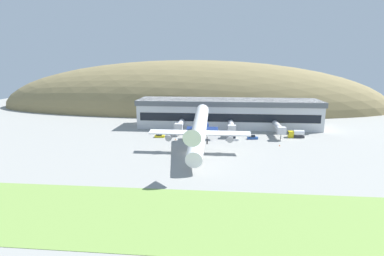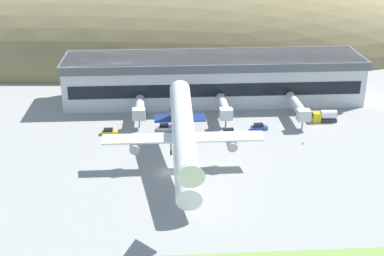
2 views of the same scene
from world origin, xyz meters
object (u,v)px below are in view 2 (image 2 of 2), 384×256
at_px(terminal_building, 213,75).
at_px(cargo_airplane, 183,135).
at_px(service_car_3, 259,127).
at_px(fuel_truck, 325,116).
at_px(service_car_2, 165,128).
at_px(jetway_1, 224,107).
at_px(service_car_1, 109,132).
at_px(jetway_0, 139,108).
at_px(jetway_2, 298,107).
at_px(traffic_cone_0, 137,138).
at_px(traffic_cone_1, 303,143).
at_px(service_car_0, 229,132).

distance_m(terminal_building, cargo_airplane, 46.11).
bearing_deg(service_car_3, fuel_truck, 13.53).
relative_size(terminal_building, service_car_2, 20.84).
relative_size(jetway_1, service_car_1, 3.47).
height_order(jetway_0, service_car_3, jetway_0).
height_order(jetway_1, jetway_2, same).
xyz_separation_m(jetway_1, traffic_cone_0, (-23.16, -10.94, -3.71)).
height_order(jetway_0, service_car_1, jetway_0).
xyz_separation_m(cargo_airplane, service_car_3, (20.82, 20.86, -7.26)).
xyz_separation_m(terminal_building, traffic_cone_1, (19.09, -33.73, -7.40)).
height_order(cargo_airplane, traffic_cone_0, cargo_airplane).
distance_m(jetway_1, traffic_cone_1, 24.57).
bearing_deg(service_car_1, service_car_3, 0.88).
height_order(traffic_cone_0, traffic_cone_1, same).
relative_size(terminal_building, jetway_1, 6.01).
bearing_deg(service_car_0, terminal_building, 93.32).
relative_size(cargo_airplane, traffic_cone_1, 93.74).
distance_m(service_car_3, fuel_truck, 19.39).
relative_size(terminal_building, fuel_truck, 13.08).
bearing_deg(traffic_cone_0, jetway_2, 12.85).
xyz_separation_m(jetway_0, jetway_2, (42.97, -1.78, 0.00)).
relative_size(jetway_1, traffic_cone_1, 25.26).
bearing_deg(traffic_cone_1, jetway_0, 157.15).
bearing_deg(service_car_1, traffic_cone_1, -10.79).
bearing_deg(jetway_2, service_car_1, -173.07).
bearing_deg(traffic_cone_0, cargo_airplane, -56.65).
distance_m(service_car_0, fuel_truck, 28.09).
relative_size(jetway_0, traffic_cone_1, 22.97).
bearing_deg(traffic_cone_1, service_car_0, 158.37).
bearing_deg(service_car_2, jetway_1, 18.43).
height_order(jetway_1, service_car_1, jetway_1).
bearing_deg(service_car_3, service_car_1, -179.12).
relative_size(jetway_0, jetway_1, 0.91).
bearing_deg(cargo_airplane, fuel_truck, 32.63).
xyz_separation_m(service_car_3, traffic_cone_0, (-31.72, -4.31, -0.41)).
xyz_separation_m(jetway_1, service_car_1, (-30.55, -7.23, -3.35)).
bearing_deg(service_car_3, jetway_0, 166.86).
xyz_separation_m(service_car_1, traffic_cone_1, (48.41, -9.22, -0.36)).
distance_m(service_car_3, traffic_cone_0, 32.01).
distance_m(jetway_0, service_car_1, 11.54).
xyz_separation_m(jetway_0, traffic_cone_1, (40.73, -17.16, -3.71)).
height_order(jetway_2, service_car_0, jetway_2).
xyz_separation_m(jetway_2, fuel_truck, (7.30, -1.02, -2.45)).
relative_size(jetway_1, service_car_3, 3.30).
relative_size(terminal_building, jetway_2, 5.27).
xyz_separation_m(terminal_building, service_car_2, (-14.93, -22.66, -6.99)).
bearing_deg(fuel_truck, jetway_0, 176.80).
relative_size(service_car_0, traffic_cone_0, 8.04).
xyz_separation_m(jetway_1, jetway_2, (20.10, -1.08, 0.00)).
height_order(jetway_2, traffic_cone_1, jetway_2).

